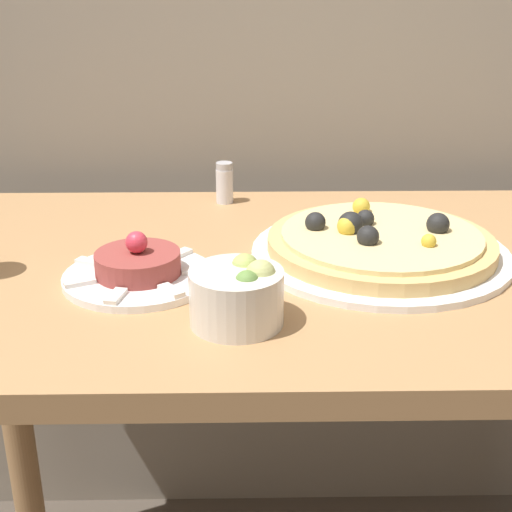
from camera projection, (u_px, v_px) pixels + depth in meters
The scene contains 5 objects.
dining_table at pixel (296, 342), 1.06m from camera, with size 1.19×0.67×0.80m.
pizza_plate at pixel (380, 245), 1.02m from camera, with size 0.37×0.37×0.07m.
tartare_plate at pixel (138, 269), 0.94m from camera, with size 0.20×0.20×0.07m.
small_bowl at pixel (238, 295), 0.82m from camera, with size 0.11×0.11×0.08m.
salt_shaker at pixel (224, 183), 1.25m from camera, with size 0.03×0.03×0.07m.
Camera 1 is at (-0.08, -0.60, 1.19)m, focal length 50.00 mm.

